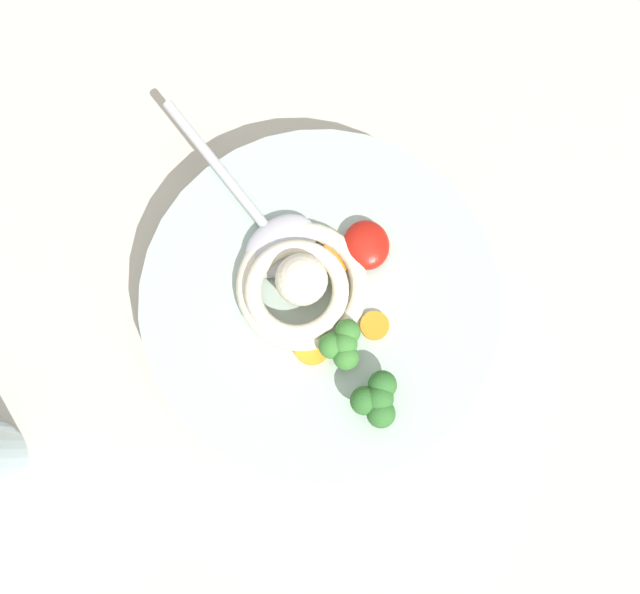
# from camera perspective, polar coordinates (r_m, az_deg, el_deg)

# --- Properties ---
(table_slab) EXTENTS (1.20, 1.20, 0.03)m
(table_slab) POSITION_cam_1_polar(r_m,az_deg,el_deg) (0.59, -3.72, -0.90)
(table_slab) COLOR #BCB29E
(table_slab) RESTS_ON ground
(soup_bowl) EXTENTS (0.28, 0.28, 0.05)m
(soup_bowl) POSITION_cam_1_polar(r_m,az_deg,el_deg) (0.55, -0.00, -0.51)
(soup_bowl) COLOR #9EB2A3
(soup_bowl) RESTS_ON table_slab
(noodle_pile) EXTENTS (0.11, 0.11, 0.04)m
(noodle_pile) POSITION_cam_1_polar(r_m,az_deg,el_deg) (0.51, -1.63, 1.04)
(noodle_pile) COLOR beige
(noodle_pile) RESTS_ON soup_bowl
(soup_spoon) EXTENTS (0.17, 0.12, 0.02)m
(soup_spoon) POSITION_cam_1_polar(r_m,az_deg,el_deg) (0.53, -4.16, 5.39)
(soup_spoon) COLOR #B7B7BC
(soup_spoon) RESTS_ON soup_bowl
(chili_sauce_dollop) EXTENTS (0.04, 0.04, 0.02)m
(chili_sauce_dollop) POSITION_cam_1_polar(r_m,az_deg,el_deg) (0.53, 3.84, 4.31)
(chili_sauce_dollop) COLOR #B2190F
(chili_sauce_dollop) RESTS_ON soup_bowl
(broccoli_floret_beside_chili) EXTENTS (0.04, 0.03, 0.03)m
(broccoli_floret_beside_chili) POSITION_cam_1_polar(r_m,az_deg,el_deg) (0.49, 4.72, -8.44)
(broccoli_floret_beside_chili) COLOR #7A9E60
(broccoli_floret_beside_chili) RESTS_ON soup_bowl
(broccoli_floret_left) EXTENTS (0.04, 0.03, 0.03)m
(broccoli_floret_left) POSITION_cam_1_polar(r_m,az_deg,el_deg) (0.50, 1.87, -3.98)
(broccoli_floret_left) COLOR #7A9E60
(broccoli_floret_left) RESTS_ON soup_bowl
(carrot_slice_near_spoon) EXTENTS (0.03, 0.03, 0.01)m
(carrot_slice_near_spoon) POSITION_cam_1_polar(r_m,az_deg,el_deg) (0.51, -0.65, -4.11)
(carrot_slice_near_spoon) COLOR orange
(carrot_slice_near_spoon) RESTS_ON soup_bowl
(carrot_slice_center) EXTENTS (0.03, 0.03, 0.01)m
(carrot_slice_center) POSITION_cam_1_polar(r_m,az_deg,el_deg) (0.53, 1.17, 3.12)
(carrot_slice_center) COLOR orange
(carrot_slice_center) RESTS_ON soup_bowl
(carrot_slice_beside_noodles) EXTENTS (0.02, 0.02, 0.00)m
(carrot_slice_beside_noodles) POSITION_cam_1_polar(r_m,az_deg,el_deg) (0.52, 4.54, -2.37)
(carrot_slice_beside_noodles) COLOR orange
(carrot_slice_beside_noodles) RESTS_ON soup_bowl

